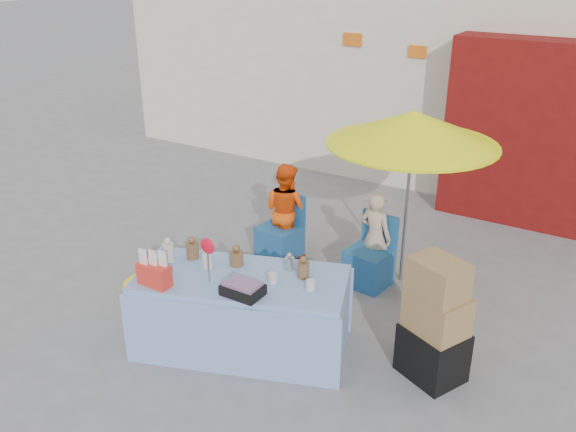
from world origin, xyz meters
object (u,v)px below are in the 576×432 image
Objects in this scene: vendor_orange at (286,210)px; box_stack at (435,325)px; chair_right at (369,265)px; umbrella at (413,129)px; vendor_beige at (375,237)px; chair_left at (280,240)px; market_table at (242,311)px.

vendor_orange reaches higher than box_stack.
chair_right is 0.41× the size of umbrella.
box_stack reaches higher than vendor_beige.
vendor_beige is (-0.00, 0.13, 0.31)m from chair_right.
umbrella is (1.55, 0.28, 1.64)m from chair_left.
market_table reaches higher than box_stack.
box_stack is at bearing 138.77° from vendor_beige.
vendor_orange is (-0.00, 0.13, 0.37)m from chair_left.
vendor_orange is at bearing 98.37° from chair_left.
vendor_beige is 1.37m from umbrella.
market_table is 1.86m from box_stack.
vendor_beige is at bearing 131.28° from box_stack.
chair_left is (-0.70, 1.81, -0.16)m from market_table.
chair_right is 1.78m from box_stack.
chair_right is at bearing 134.14° from box_stack.
chair_left is 0.41× the size of umbrella.
vendor_orange is at bearing 7.49° from vendor_beige.
umbrella reaches higher than market_table.
chair_right is 1.31m from vendor_orange.
umbrella reaches higher than chair_right.
market_table is 2.04× the size of vendor_beige.
market_table is 2.70m from umbrella.
vendor_beige is at bearing 13.63° from chair_left.
market_table is 2.02m from vendor_beige.
vendor_beige reaches higher than chair_right.
vendor_orange is 2.84m from box_stack.
umbrella reaches higher than box_stack.
chair_left is 1.25m from chair_right.
umbrella is (1.55, 0.15, 1.27)m from vendor_orange.
chair_left is at bearing -172.51° from chair_right.
chair_left is at bearing 98.37° from vendor_orange.
umbrella reaches higher than chair_left.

